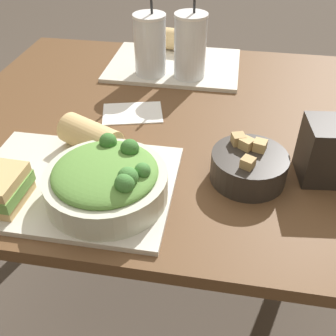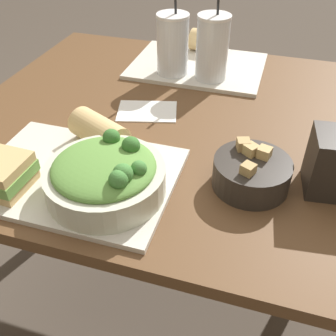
{
  "view_description": "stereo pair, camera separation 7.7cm",
  "coord_description": "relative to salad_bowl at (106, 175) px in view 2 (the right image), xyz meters",
  "views": [
    {
      "loc": [
        0.14,
        -0.87,
        1.29
      ],
      "look_at": [
        0.04,
        -0.27,
        0.81
      ],
      "focal_mm": 42.0,
      "sensor_mm": 36.0,
      "label": 1
    },
    {
      "loc": [
        0.21,
        -0.85,
        1.29
      ],
      "look_at": [
        0.04,
        -0.27,
        0.81
      ],
      "focal_mm": 42.0,
      "sensor_mm": 36.0,
      "label": 2
    }
  ],
  "objects": [
    {
      "name": "tray_far",
      "position": [
        0.03,
        0.64,
        -0.05
      ],
      "size": [
        0.41,
        0.3,
        0.01
      ],
      "color": "beige",
      "rests_on": "dining_table"
    },
    {
      "name": "soup_bowl",
      "position": [
        0.26,
        0.11,
        -0.02
      ],
      "size": [
        0.16,
        0.16,
        0.08
      ],
      "color": "#2D2823",
      "rests_on": "dining_table"
    },
    {
      "name": "ground_plane",
      "position": [
        0.07,
        0.33,
        -0.82
      ],
      "size": [
        12.0,
        12.0,
        0.0
      ],
      "primitive_type": "plane",
      "color": "#4C4238"
    },
    {
      "name": "drink_cup_red",
      "position": [
        0.09,
        0.56,
        0.04
      ],
      "size": [
        0.09,
        0.09,
        0.26
      ],
      "color": "silver",
      "rests_on": "tray_far"
    },
    {
      "name": "napkin_folded",
      "position": [
        -0.03,
        0.34,
        -0.05
      ],
      "size": [
        0.18,
        0.14,
        0.0
      ],
      "color": "white",
      "rests_on": "dining_table"
    },
    {
      "name": "salad_bowl",
      "position": [
        0.0,
        0.0,
        0.0
      ],
      "size": [
        0.23,
        0.23,
        0.1
      ],
      "color": "beige",
      "rests_on": "tray_near"
    },
    {
      "name": "baguette_near",
      "position": [
        -0.08,
        0.14,
        -0.01
      ],
      "size": [
        0.16,
        0.12,
        0.07
      ],
      "rotation": [
        0.0,
        0.0,
        1.12
      ],
      "color": "tan",
      "rests_on": "tray_near"
    },
    {
      "name": "baguette_far",
      "position": [
        0.03,
        0.75,
        -0.01
      ],
      "size": [
        0.12,
        0.09,
        0.07
      ],
      "rotation": [
        0.0,
        0.0,
        1.42
      ],
      "color": "tan",
      "rests_on": "tray_far"
    },
    {
      "name": "tray_near",
      "position": [
        -0.08,
        0.03,
        -0.05
      ],
      "size": [
        0.41,
        0.3,
        0.01
      ],
      "color": "beige",
      "rests_on": "dining_table"
    },
    {
      "name": "drink_cup_dark",
      "position": [
        -0.03,
        0.56,
        0.04
      ],
      "size": [
        0.09,
        0.09,
        0.26
      ],
      "color": "silver",
      "rests_on": "tray_far"
    },
    {
      "name": "dining_table",
      "position": [
        0.07,
        0.33,
        -0.16
      ],
      "size": [
        1.15,
        0.96,
        0.76
      ],
      "color": "brown",
      "rests_on": "ground_plane"
    }
  ]
}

